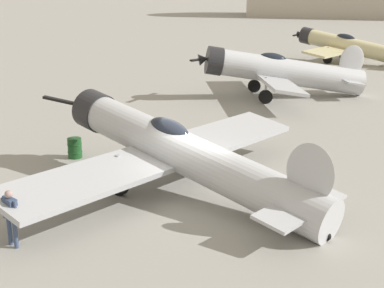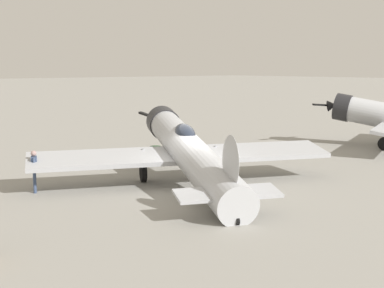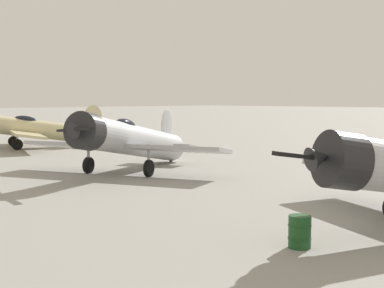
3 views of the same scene
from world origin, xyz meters
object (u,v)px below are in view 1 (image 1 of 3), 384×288
(airplane_mid_apron, at_px, (280,71))
(airplane_foreground, at_px, (180,152))
(ground_crew_mechanic, at_px, (10,213))
(fuel_drum, at_px, (75,148))
(airplane_far_line, at_px, (350,46))

(airplane_mid_apron, bearing_deg, airplane_foreground, 64.69)
(airplane_foreground, bearing_deg, ground_crew_mechanic, 84.08)
(fuel_drum, bearing_deg, airplane_mid_apron, 157.23)
(airplane_mid_apron, xyz_separation_m, fuel_drum, (14.23, -5.97, -1.20))
(airplane_foreground, distance_m, airplane_far_line, 32.83)
(airplane_mid_apron, bearing_deg, fuel_drum, 44.49)
(airplane_foreground, bearing_deg, fuel_drum, 1.28)
(airplane_far_line, height_order, ground_crew_mechanic, airplane_far_line)
(airplane_far_line, relative_size, ground_crew_mechanic, 6.61)
(ground_crew_mechanic, xyz_separation_m, fuel_drum, (-7.38, -2.23, -0.58))
(airplane_far_line, relative_size, fuel_drum, 13.18)
(airplane_mid_apron, bearing_deg, ground_crew_mechanic, 57.43)
(airplane_far_line, bearing_deg, airplane_mid_apron, 100.08)
(airplane_foreground, height_order, fuel_drum, airplane_foreground)
(airplane_mid_apron, height_order, fuel_drum, airplane_mid_apron)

